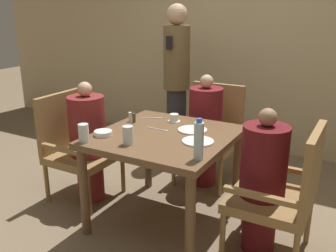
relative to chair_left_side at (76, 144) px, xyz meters
name	(u,v)px	position (x,y,z in m)	size (l,w,h in m)	color
ground_plane	(165,220)	(0.94, 0.00, -0.51)	(16.00, 16.00, 0.00)	#7A664C
wall_back	(249,34)	(0.94, 2.03, 0.89)	(8.00, 0.06, 2.80)	#C6B289
dining_table	(165,146)	(0.94, 0.00, 0.15)	(1.02, 1.04, 0.76)	brown
chair_left_side	(76,144)	(0.00, 0.00, 0.00)	(0.56, 0.56, 0.97)	olive
diner_in_left_chair	(88,141)	(0.15, 0.00, 0.06)	(0.32, 0.32, 1.10)	maroon
chair_far_side	(211,131)	(0.94, 0.95, 0.00)	(0.56, 0.56, 0.97)	olive
diner_in_far_chair	(205,130)	(0.94, 0.80, 0.06)	(0.32, 0.32, 1.11)	maroon
chair_right_side	(284,191)	(1.88, 0.00, 0.00)	(0.56, 0.56, 0.97)	olive
diner_in_right_chair	(263,180)	(1.72, 0.00, 0.04)	(0.32, 0.32, 1.07)	#5B1419
standing_host	(177,78)	(0.35, 1.31, 0.43)	(0.30, 0.33, 1.74)	#2D2D33
plate_main_left	(192,130)	(1.09, 0.18, 0.26)	(0.23, 0.23, 0.01)	white
plate_main_right	(198,141)	(1.24, -0.04, 0.26)	(0.23, 0.23, 0.01)	white
teacup_with_saucer	(174,118)	(0.85, 0.32, 0.29)	(0.11, 0.11, 0.07)	white
bowl_small	(103,133)	(0.54, -0.26, 0.27)	(0.14, 0.14, 0.04)	white
water_bottle	(199,141)	(1.38, -0.34, 0.39)	(0.06, 0.06, 0.28)	silver
glass_tall_near	(84,133)	(0.51, -0.44, 0.32)	(0.08, 0.08, 0.14)	silver
glass_tall_mid	(128,135)	(0.82, -0.33, 0.32)	(0.08, 0.08, 0.14)	silver
salt_shaker	(130,117)	(0.52, 0.14, 0.30)	(0.03, 0.03, 0.08)	white
pepper_shaker	(134,118)	(0.56, 0.14, 0.30)	(0.03, 0.03, 0.08)	#4C3D2D
fork_beside_plate	(159,130)	(0.85, 0.07, 0.26)	(0.20, 0.02, 0.00)	silver
knife_beside_plate	(152,118)	(0.63, 0.32, 0.26)	(0.18, 0.13, 0.00)	silver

